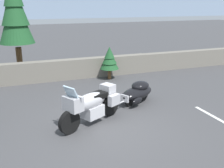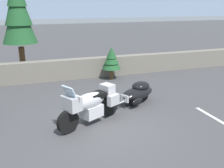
{
  "view_description": "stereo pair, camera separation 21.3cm",
  "coord_description": "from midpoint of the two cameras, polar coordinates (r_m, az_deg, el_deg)",
  "views": [
    {
      "loc": [
        -2.23,
        -6.56,
        3.42
      ],
      "look_at": [
        0.72,
        1.26,
        0.85
      ],
      "focal_mm": 42.29,
      "sensor_mm": 36.0,
      "label": 1
    },
    {
      "loc": [
        -2.03,
        -6.64,
        3.42
      ],
      "look_at": [
        0.72,
        1.26,
        0.85
      ],
      "focal_mm": 42.29,
      "sensor_mm": 36.0,
      "label": 2
    }
  ],
  "objects": [
    {
      "name": "car_shaped_trailer",
      "position": [
        9.37,
        4.84,
        -1.7
      ],
      "size": [
        2.12,
        1.35,
        0.76
      ],
      "color": "black",
      "rests_on": "ground"
    },
    {
      "name": "ground_plane",
      "position": [
        7.73,
        -2.52,
        -9.17
      ],
      "size": [
        80.0,
        80.0,
        0.0
      ],
      "primitive_type": "plane",
      "color": "#424244"
    },
    {
      "name": "stone_guard_wall",
      "position": [
        12.36,
        -14.2,
        2.75
      ],
      "size": [
        24.0,
        0.6,
        0.96
      ],
      "color": "slate",
      "rests_on": "ground"
    },
    {
      "name": "pine_sapling_near",
      "position": [
        12.2,
        -1.05,
        5.41
      ],
      "size": [
        0.87,
        0.87,
        1.52
      ],
      "color": "brown",
      "rests_on": "ground"
    },
    {
      "name": "pine_tree_tall",
      "position": [
        13.1,
        -20.82,
        14.71
      ],
      "size": [
        1.59,
        1.59,
        4.98
      ],
      "color": "brown",
      "rests_on": "ground"
    },
    {
      "name": "touring_motorcycle",
      "position": [
        7.69,
        -5.38,
        -4.32
      ],
      "size": [
        2.11,
        1.38,
        1.33
      ],
      "color": "black",
      "rests_on": "ground"
    }
  ]
}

